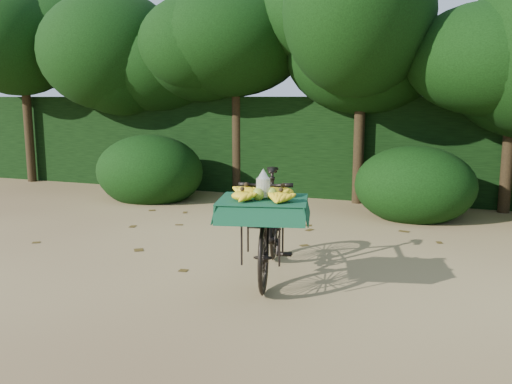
% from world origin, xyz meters
% --- Properties ---
extents(ground, '(80.00, 80.00, 0.00)m').
position_xyz_m(ground, '(0.00, 0.00, 0.00)').
color(ground, tan).
rests_on(ground, ground).
extents(vendor_bicycle, '(1.05, 1.91, 1.08)m').
position_xyz_m(vendor_bicycle, '(0.33, 1.07, 0.55)').
color(vendor_bicycle, black).
rests_on(vendor_bicycle, ground).
extents(hedge_backdrop, '(26.00, 1.80, 1.80)m').
position_xyz_m(hedge_backdrop, '(0.00, 6.30, 0.90)').
color(hedge_backdrop, black).
rests_on(hedge_backdrop, ground).
extents(tree_row, '(14.50, 2.00, 4.00)m').
position_xyz_m(tree_row, '(-0.65, 5.50, 2.00)').
color(tree_row, black).
rests_on(tree_row, ground).
extents(bush_clumps, '(8.80, 1.70, 0.90)m').
position_xyz_m(bush_clumps, '(0.50, 4.30, 0.45)').
color(bush_clumps, black).
rests_on(bush_clumps, ground).
extents(leaf_litter, '(7.00, 7.30, 0.01)m').
position_xyz_m(leaf_litter, '(0.00, 0.65, 0.01)').
color(leaf_litter, '#483713').
rests_on(leaf_litter, ground).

